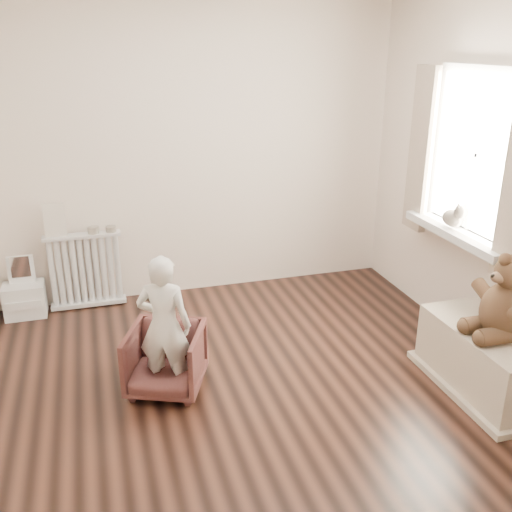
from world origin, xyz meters
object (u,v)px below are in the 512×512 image
object	(u,v)px
teddy_bear	(508,303)
child	(164,326)
armchair	(166,360)
toy_bench	(487,362)
radiator	(85,265)
toy_vanity	(23,286)
plush_cat	(454,215)

from	to	relation	value
teddy_bear	child	bearing A→B (deg)	165.01
armchair	toy_bench	world-z (taller)	armchair
child	toy_bench	size ratio (longest dim) A/B	1.02
radiator	child	bearing A→B (deg)	-72.39
toy_vanity	toy_bench	world-z (taller)	toy_vanity
toy_vanity	child	distance (m)	1.81
plush_cat	child	bearing A→B (deg)	-150.50
plush_cat	armchair	bearing A→B (deg)	-151.79
toy_vanity	toy_bench	size ratio (longest dim) A/B	0.56
radiator	child	size ratio (longest dim) A/B	0.70
toy_bench	teddy_bear	bearing A→B (deg)	-79.93
radiator	armchair	world-z (taller)	radiator
toy_vanity	teddy_bear	world-z (taller)	teddy_bear
radiator	child	xyz separation A→B (m)	(0.48, -1.52, 0.11)
armchair	child	bearing A→B (deg)	-67.24
radiator	plush_cat	world-z (taller)	plush_cat
armchair	toy_bench	xyz separation A→B (m)	(2.07, -0.60, -0.02)
armchair	plush_cat	world-z (taller)	plush_cat
toy_bench	plush_cat	world-z (taller)	plush_cat
radiator	toy_vanity	size ratio (longest dim) A/B	1.28
radiator	teddy_bear	distance (m)	3.36
toy_vanity	armchair	distance (m)	1.76
teddy_bear	plush_cat	bearing A→B (deg)	83.09
toy_bench	child	bearing A→B (deg)	165.12
armchair	plush_cat	bearing A→B (deg)	26.73
teddy_bear	toy_vanity	bearing A→B (deg)	147.28
armchair	teddy_bear	distance (m)	2.23
teddy_bear	armchair	bearing A→B (deg)	163.76
toy_bench	teddy_bear	xyz separation A→B (m)	(0.01, -0.08, 0.47)
armchair	child	xyz separation A→B (m)	(0.00, -0.05, 0.28)
toy_bench	teddy_bear	size ratio (longest dim) A/B	1.69
radiator	plush_cat	bearing A→B (deg)	-26.08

